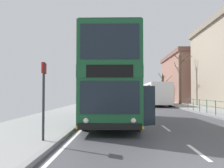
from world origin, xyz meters
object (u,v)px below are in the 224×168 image
at_px(bare_tree_far_01, 163,88).
at_px(bare_tree_far_00, 180,78).
at_px(background_building_01, 201,78).
at_px(bus_stop_sign_near, 44,92).
at_px(double_decker_bus_main, 112,81).
at_px(background_bus_far_lane, 155,93).

bearing_deg(bare_tree_far_01, bare_tree_far_00, -83.70).
relative_size(bare_tree_far_00, background_building_01, 0.46).
distance_m(bus_stop_sign_near, bare_tree_far_01, 37.03).
relative_size(double_decker_bus_main, bus_stop_sign_near, 4.05).
relative_size(background_bus_far_lane, bare_tree_far_01, 2.08).
xyz_separation_m(bus_stop_sign_near, bare_tree_far_01, (10.24, 35.57, 0.90)).
relative_size(background_bus_far_lane, background_building_01, 0.63).
bearing_deg(double_decker_bus_main, bus_stop_sign_near, -108.86).
distance_m(bare_tree_far_00, background_building_01, 13.50).
bearing_deg(background_building_01, double_decker_bus_main, -115.89).
distance_m(double_decker_bus_main, background_building_01, 36.33).
bearing_deg(double_decker_bus_main, background_bus_far_lane, 74.55).
height_order(background_bus_far_lane, bus_stop_sign_near, background_bus_far_lane).
height_order(double_decker_bus_main, background_building_01, background_building_01).
bearing_deg(background_bus_far_lane, bare_tree_far_00, 25.90).
bearing_deg(background_bus_far_lane, background_building_01, 51.98).
bearing_deg(bare_tree_far_01, bus_stop_sign_near, -106.06).
bearing_deg(bare_tree_far_01, background_building_01, 22.63).
xyz_separation_m(background_bus_far_lane, bare_tree_far_01, (2.85, 10.28, 1.00)).
xyz_separation_m(double_decker_bus_main, background_bus_far_lane, (5.29, 19.13, -0.75)).
relative_size(double_decker_bus_main, bare_tree_far_01, 2.06).
xyz_separation_m(bare_tree_far_00, background_building_01, (6.77, 11.66, 0.71)).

